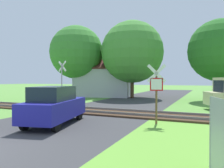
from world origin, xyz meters
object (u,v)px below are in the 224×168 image
stop_sign_near (156,89)px  tree_left (77,52)px  crossing_sign_far (62,80)px  tree_right (220,50)px  house (105,81)px  parked_car (55,105)px  tree_center (132,52)px

stop_sign_near → tree_left: size_ratio=0.33×
crossing_sign_far → tree_right: (11.71, 8.84, 2.81)m
house → tree_right: 13.75m
crossing_sign_far → house: 11.27m
house → parked_car: (5.72, -17.34, -1.02)m
crossing_sign_far → tree_right: bearing=48.3°
parked_car → tree_center: bearing=82.6°
stop_sign_near → parked_car: bearing=11.7°
tree_left → tree_right: bearing=2.0°
house → parked_car: 18.28m
crossing_sign_far → tree_left: (-4.00, 8.29, 3.35)m
stop_sign_near → house: house is taller
crossing_sign_far → stop_sign_near: bearing=-14.9°
crossing_sign_far → tree_center: tree_center is taller
crossing_sign_far → tree_left: bearing=127.0°
tree_center → tree_right: tree_center is taller
tree_right → crossing_sign_far: bearing=-142.9°
stop_sign_near → crossing_sign_far: size_ratio=0.78×
tree_right → tree_center: bearing=175.9°
stop_sign_near → house: (-10.02, 15.34, 0.26)m
crossing_sign_far → house: size_ratio=0.44×
crossing_sign_far → tree_center: size_ratio=0.41×
house → tree_right: bearing=-22.7°
house → tree_left: 5.17m
crossing_sign_far → tree_left: tree_left is taller
stop_sign_near → house: 18.33m
tree_center → tree_left: bearing=-169.9°
tree_left → tree_center: (6.73, 1.19, -0.15)m
crossing_sign_far → tree_right: tree_right is taller
crossing_sign_far → tree_left: 9.80m
crossing_sign_far → tree_right: size_ratio=0.46×
stop_sign_near → tree_center: (-5.78, 13.67, 3.61)m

